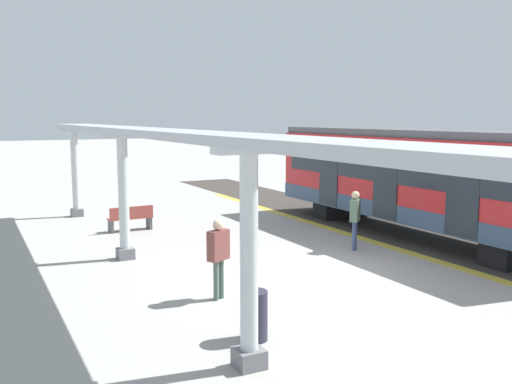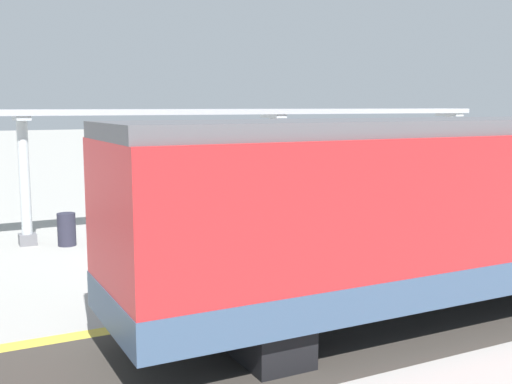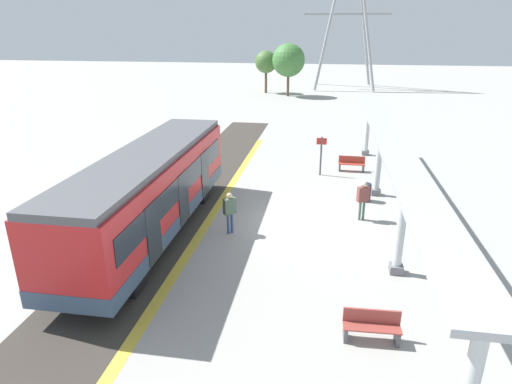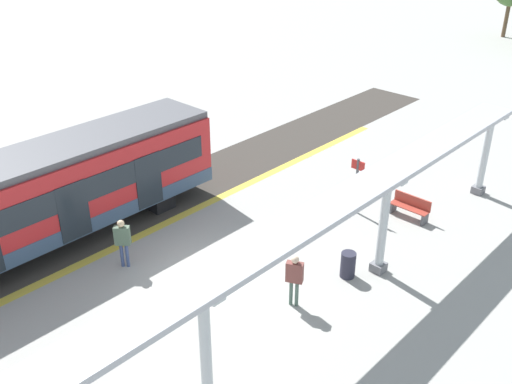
# 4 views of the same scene
# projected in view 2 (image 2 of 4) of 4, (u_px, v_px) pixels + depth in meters

# --- Properties ---
(ground_plane) EXTENTS (176.00, 176.00, 0.00)m
(ground_plane) POSITION_uv_depth(u_px,v_px,m) (215.00, 257.00, 15.26)
(ground_plane) COLOR #9C9B96
(tactile_edge_strip) EXTENTS (0.37, 28.70, 0.01)m
(tactile_edge_strip) POSITION_uv_depth(u_px,v_px,m) (294.00, 300.00, 11.88)
(tactile_edge_strip) COLOR gold
(tactile_edge_strip) RESTS_ON ground
(trackbed) EXTENTS (3.20, 40.70, 0.01)m
(trackbed) POSITION_uv_depth(u_px,v_px,m) (349.00, 330.00, 10.31)
(trackbed) COLOR #38332D
(trackbed) RESTS_ON ground
(train_near_carriage) EXTENTS (2.65, 12.27, 3.48)m
(train_near_carriage) POSITION_uv_depth(u_px,v_px,m) (450.00, 212.00, 11.03)
(train_near_carriage) COLOR red
(train_near_carriage) RESTS_ON ground
(canopy_pillar_nearest) EXTENTS (1.10, 0.44, 3.45)m
(canopy_pillar_nearest) POSITION_uv_depth(u_px,v_px,m) (447.00, 159.00, 23.14)
(canopy_pillar_nearest) COLOR slate
(canopy_pillar_nearest) RESTS_ON ground
(canopy_pillar_second) EXTENTS (1.10, 0.44, 3.45)m
(canopy_pillar_second) POSITION_uv_depth(u_px,v_px,m) (273.00, 167.00, 19.79)
(canopy_pillar_second) COLOR slate
(canopy_pillar_second) RESTS_ON ground
(canopy_pillar_third) EXTENTS (1.10, 0.44, 3.45)m
(canopy_pillar_third) POSITION_uv_depth(u_px,v_px,m) (25.00, 180.00, 16.39)
(canopy_pillar_third) COLOR slate
(canopy_pillar_third) RESTS_ON ground
(canopy_beam) EXTENTS (1.20, 23.15, 0.16)m
(canopy_beam) POSITION_uv_depth(u_px,v_px,m) (159.00, 112.00, 17.85)
(canopy_beam) COLOR #A8AAB2
(canopy_beam) RESTS_ON canopy_pillar_nearest
(bench_near_end) EXTENTS (1.52, 0.50, 0.86)m
(bench_near_end) POSITION_uv_depth(u_px,v_px,m) (385.00, 205.00, 20.62)
(bench_near_end) COLOR brown
(bench_near_end) RESTS_ON ground
(trash_bin) EXTENTS (0.48, 0.48, 0.88)m
(trash_bin) POSITION_uv_depth(u_px,v_px,m) (67.00, 229.00, 16.49)
(trash_bin) COLOR #272736
(trash_bin) RESTS_ON ground
(passenger_waiting_near_edge) EXTENTS (0.53, 0.50, 1.74)m
(passenger_waiting_near_edge) POSITION_uv_depth(u_px,v_px,m) (326.00, 227.00, 13.45)
(passenger_waiting_near_edge) COLOR #3C4D7B
(passenger_waiting_near_edge) RESTS_ON ground
(passenger_by_the_benches) EXTENTS (0.55, 0.42, 1.74)m
(passenger_by_the_benches) POSITION_uv_depth(u_px,v_px,m) (152.00, 201.00, 17.14)
(passenger_by_the_benches) COLOR #445C50
(passenger_by_the_benches) RESTS_ON ground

